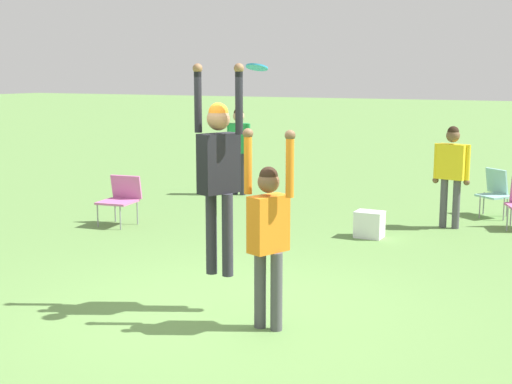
{
  "coord_description": "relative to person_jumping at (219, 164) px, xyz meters",
  "views": [
    {
      "loc": [
        3.59,
        -6.43,
        2.55
      ],
      "look_at": [
        0.26,
        0.18,
        1.3
      ],
      "focal_mm": 50.0,
      "sensor_mm": 36.0,
      "label": 1
    }
  ],
  "objects": [
    {
      "name": "camping_chair_2",
      "position": [
        -3.64,
        3.04,
        -1.11
      ],
      "size": [
        0.62,
        0.65,
        0.82
      ],
      "rotation": [
        0.0,
        0.0,
        3.27
      ],
      "color": "gray",
      "rests_on": "ground_plane"
    },
    {
      "name": "camping_chair_0",
      "position": [
        1.88,
        6.6,
        -1.11
      ],
      "size": [
        0.67,
        0.74,
        0.84
      ],
      "rotation": [
        0.0,
        0.0,
        2.49
      ],
      "color": "gray",
      "rests_on": "ground_plane"
    },
    {
      "name": "cooler_box",
      "position": [
        0.39,
        4.02,
        -1.39
      ],
      "size": [
        0.43,
        0.33,
        0.41
      ],
      "color": "white",
      "rests_on": "ground_plane"
    },
    {
      "name": "person_jumping",
      "position": [
        0.0,
        0.0,
        0.0
      ],
      "size": [
        0.59,
        0.48,
        2.25
      ],
      "rotation": [
        0.0,
        0.0,
        1.18
      ],
      "color": "#2D2D38",
      "rests_on": "ground_plane"
    },
    {
      "name": "person_spectator_far",
      "position": [
        1.36,
        5.28,
        -0.58
      ],
      "size": [
        0.61,
        0.28,
        1.68
      ],
      "rotation": [
        0.0,
        0.0,
        -0.18
      ],
      "color": "#4C4C51",
      "rests_on": "ground_plane"
    },
    {
      "name": "ground_plane",
      "position": [
        0.11,
        -0.03,
        -1.6
      ],
      "size": [
        120.0,
        120.0,
        0.0
      ],
      "primitive_type": "plane",
      "color": "#608C47"
    },
    {
      "name": "person_spectator_near",
      "position": [
        -3.27,
        6.56,
        -0.49
      ],
      "size": [
        0.56,
        0.37,
        1.81
      ],
      "rotation": [
        0.0,
        0.0,
        0.5
      ],
      "color": "#2D2D38",
      "rests_on": "ground_plane"
    },
    {
      "name": "frisbee",
      "position": [
        0.49,
        -0.09,
        1.0
      ],
      "size": [
        0.22,
        0.22,
        0.08
      ],
      "color": "#2D9EDB"
    },
    {
      "name": "person_defending",
      "position": [
        0.73,
        -0.3,
        -0.54
      ],
      "size": [
        0.55,
        0.45,
        2.01
      ],
      "rotation": [
        0.0,
        0.0,
        -1.96
      ],
      "color": "#4C4C51",
      "rests_on": "ground_plane"
    }
  ]
}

